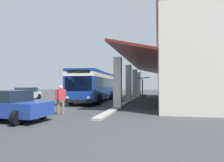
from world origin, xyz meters
TOP-DOWN VIEW (x-y plane):
  - ground at (0.00, 8.00)m, footprint 120.00×120.00m
  - curb_strip at (-0.45, 4.37)m, footprint 28.24×0.50m
  - plaza_building at (-0.45, 14.00)m, footprint 23.83×16.76m
  - transit_bus at (2.25, 0.77)m, footprint 11.34×3.27m
  - parked_sedan_silver at (1.59, -7.95)m, footprint 4.56×2.31m
  - parked_sedan_blue at (14.50, -0.04)m, footprint 2.70×4.54m
  - pedestrian at (12.03, 1.72)m, footprint 0.60×0.43m
  - potted_palm at (-5.17, 5.30)m, footprint 1.82×2.15m

SIDE VIEW (x-z plane):
  - ground at x=0.00m, z-range 0.00..0.00m
  - curb_strip at x=-0.45m, z-range 0.00..0.12m
  - potted_palm at x=-5.17m, z-range -0.71..2.14m
  - parked_sedan_silver at x=1.59m, z-range 0.02..1.49m
  - parked_sedan_blue at x=14.50m, z-range 0.02..1.49m
  - pedestrian at x=12.03m, z-range 0.11..1.82m
  - transit_bus at x=2.25m, z-range 0.18..3.52m
  - plaza_building at x=-0.45m, z-range 0.00..7.50m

